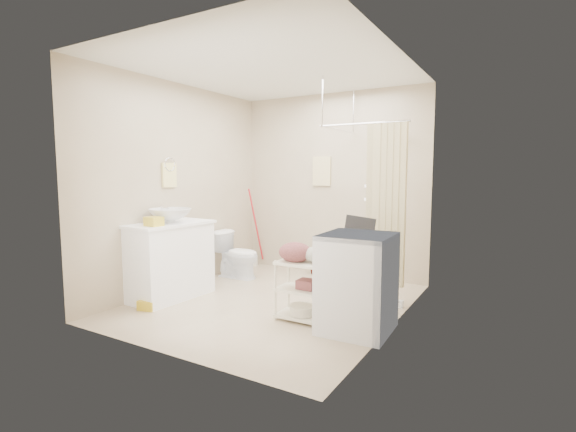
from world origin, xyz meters
name	(u,v)px	position (x,y,z in m)	size (l,w,h in m)	color
floor	(273,302)	(0.00, 0.00, 0.00)	(3.20, 3.20, 0.00)	#C6B394
ceiling	(272,69)	(0.00, 0.00, 2.60)	(2.80, 3.20, 0.04)	silver
wall_back	(332,185)	(0.00, 1.60, 1.30)	(2.80, 0.04, 2.60)	#BFAF94
wall_front	(163,196)	(0.00, -1.60, 1.30)	(2.80, 0.04, 2.60)	#BFAF94
wall_left	(180,187)	(-1.40, 0.00, 1.30)	(0.04, 3.20, 2.60)	#BFAF94
wall_right	(397,192)	(1.40, 0.00, 1.30)	(0.04, 3.20, 2.60)	#BFAF94
vanity	(170,260)	(-1.16, -0.45, 0.45)	(0.57, 1.02, 0.90)	white
sink	(170,216)	(-1.12, -0.45, 0.98)	(0.49, 0.49, 0.17)	silver
counter_basket	(154,221)	(-1.06, -0.75, 0.95)	(0.18, 0.14, 0.10)	gold
floor_basket	(148,303)	(-1.03, -0.90, 0.07)	(0.28, 0.21, 0.15)	gold
toilet	(237,254)	(-1.04, 0.71, 0.33)	(0.37, 0.64, 0.66)	white
mop	(254,228)	(-1.27, 1.45, 0.61)	(0.12, 0.12, 1.22)	red
potted_plant_a	(313,262)	(-0.20, 1.42, 0.18)	(0.19, 0.13, 0.37)	brown
potted_plant_b	(331,266)	(0.08, 1.44, 0.15)	(0.17, 0.13, 0.30)	brown
hanging_towel	(322,171)	(-0.15, 1.58, 1.50)	(0.28, 0.03, 0.42)	beige
towel_ring	(169,173)	(-1.38, -0.20, 1.47)	(0.04, 0.22, 0.34)	#FFF090
tp_holder	(186,231)	(-1.36, 0.05, 0.72)	(0.08, 0.12, 0.14)	white
shower	(376,208)	(0.85, 1.05, 1.05)	(1.10, 1.10, 2.10)	silver
shampoo_bottle_a	(373,176)	(0.65, 1.50, 1.44)	(0.09, 0.09, 0.24)	white
shampoo_bottle_b	(381,179)	(0.76, 1.51, 1.40)	(0.07, 0.07, 0.16)	#3C61B4
washing_machine	(357,283)	(1.14, -0.32, 0.46)	(0.63, 0.65, 0.92)	silver
laundry_rack	(303,285)	(0.58, -0.34, 0.36)	(0.52, 0.31, 0.72)	#EBE3C7
ironing_board	(354,266)	(0.99, -0.03, 0.54)	(0.31, 0.09, 1.08)	black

